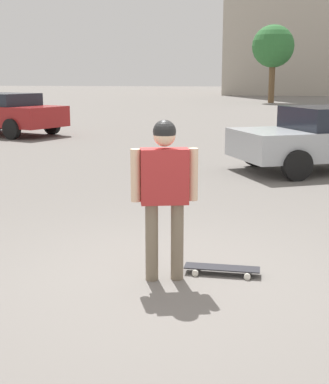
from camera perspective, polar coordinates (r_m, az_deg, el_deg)
name	(u,v)px	position (r m, az deg, el deg)	size (l,w,h in m)	color
ground_plane	(164,279)	(5.55, 0.00, -9.27)	(220.00, 220.00, 0.00)	slate
person	(164,184)	(5.27, 0.00, 0.86)	(0.65, 0.31, 1.63)	#7A6B56
skateboard	(222,268)	(5.69, 6.14, -8.11)	(0.79, 0.26, 0.08)	#232328
car_parked_near	(329,138)	(12.34, 17.13, 5.57)	(4.50, 3.45, 1.39)	#ADB2B7
car_parked_far	(3,113)	(20.07, -16.85, 8.11)	(5.02, 3.50, 1.46)	maroon
tree_distant	(273,47)	(43.66, 11.51, 14.93)	(3.25, 3.25, 5.96)	brown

